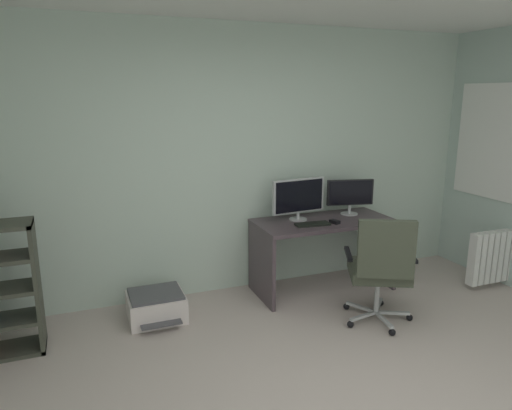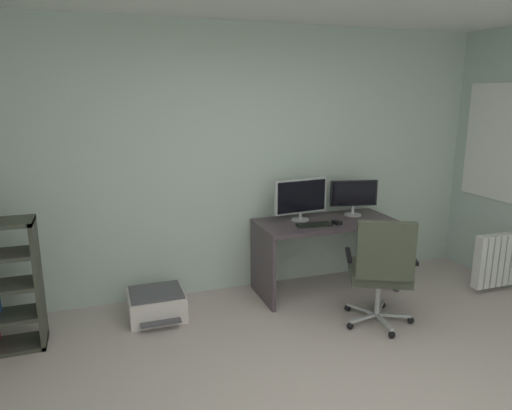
# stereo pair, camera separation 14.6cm
# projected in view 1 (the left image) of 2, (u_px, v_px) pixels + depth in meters

# --- Properties ---
(wall_back) EXTENTS (5.47, 0.10, 2.65)m
(wall_back) POSITION_uv_depth(u_px,v_px,m) (230.00, 162.00, 4.64)
(wall_back) COLOR silver
(wall_back) RESTS_ON ground
(desk) EXTENTS (1.40, 0.66, 0.74)m
(desk) POSITION_uv_depth(u_px,v_px,m) (323.00, 239.00, 4.75)
(desk) COLOR #493C43
(desk) RESTS_ON ground
(monitor_main) EXTENTS (0.58, 0.18, 0.42)m
(monitor_main) POSITION_uv_depth(u_px,v_px,m) (298.00, 197.00, 4.66)
(monitor_main) COLOR #B2B5B7
(monitor_main) RESTS_ON desk
(monitor_secondary) EXTENTS (0.49, 0.18, 0.37)m
(monitor_secondary) POSITION_uv_depth(u_px,v_px,m) (350.00, 194.00, 4.87)
(monitor_secondary) COLOR #B2B5B7
(monitor_secondary) RESTS_ON desk
(keyboard) EXTENTS (0.35, 0.16, 0.02)m
(keyboard) POSITION_uv_depth(u_px,v_px,m) (313.00, 224.00, 4.52)
(keyboard) COLOR black
(keyboard) RESTS_ON desk
(computer_mouse) EXTENTS (0.08, 0.11, 0.03)m
(computer_mouse) POSITION_uv_depth(u_px,v_px,m) (335.00, 222.00, 4.57)
(computer_mouse) COLOR black
(computer_mouse) RESTS_ON desk
(office_chair) EXTENTS (0.68, 0.70, 1.00)m
(office_chair) POSITION_uv_depth(u_px,v_px,m) (381.00, 266.00, 3.98)
(office_chair) COLOR #B7BABC
(office_chair) RESTS_ON ground
(printer) EXTENTS (0.50, 0.52, 0.26)m
(printer) POSITION_uv_depth(u_px,v_px,m) (156.00, 306.00, 4.18)
(printer) COLOR silver
(printer) RESTS_ON ground
(radiator) EXTENTS (0.79, 0.10, 0.55)m
(radiator) POSITION_uv_depth(u_px,v_px,m) (500.00, 256.00, 4.87)
(radiator) COLOR white
(radiator) RESTS_ON ground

